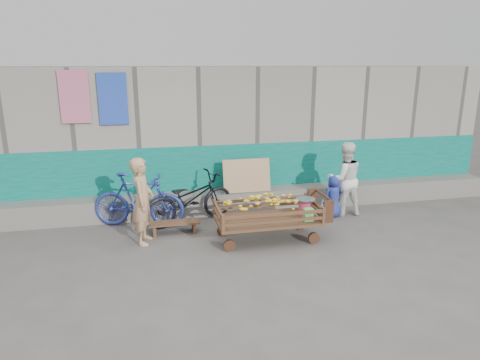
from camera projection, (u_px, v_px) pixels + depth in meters
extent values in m
plane|color=#4F4C48|center=(260.00, 258.00, 6.99)|extent=(80.00, 80.00, 0.00)
cube|color=gray|center=(217.00, 130.00, 10.45)|extent=(12.00, 3.00, 3.00)
cube|color=#006B5C|center=(229.00, 177.00, 9.24)|extent=(12.00, 0.03, 1.40)
cube|color=slate|center=(232.00, 201.00, 9.14)|extent=(12.00, 0.50, 0.45)
cube|color=tan|center=(247.00, 176.00, 8.93)|extent=(1.00, 0.19, 0.68)
cube|color=#CA6385|center=(74.00, 97.00, 8.13)|extent=(0.55, 0.03, 1.00)
cube|color=#2649B8|center=(113.00, 99.00, 8.29)|extent=(0.55, 0.03, 1.00)
cube|color=#502D20|center=(267.00, 220.00, 7.60)|extent=(1.82, 0.91, 0.05)
cylinder|color=#3C2213|center=(229.00, 245.00, 7.21)|extent=(0.20, 0.06, 0.20)
cube|color=#502D20|center=(223.00, 223.00, 6.98)|extent=(0.05, 0.05, 0.28)
cylinder|color=#3C2213|center=(222.00, 231.00, 7.83)|extent=(0.20, 0.06, 0.20)
cube|color=#502D20|center=(215.00, 207.00, 7.78)|extent=(0.05, 0.05, 0.28)
cylinder|color=#3C2213|center=(314.00, 238.00, 7.52)|extent=(0.20, 0.06, 0.20)
cube|color=#502D20|center=(324.00, 215.00, 7.34)|extent=(0.05, 0.05, 0.28)
cylinder|color=#3C2213|center=(301.00, 224.00, 8.15)|extent=(0.20, 0.06, 0.20)
cube|color=#502D20|center=(306.00, 200.00, 8.14)|extent=(0.05, 0.05, 0.28)
cube|color=#502D20|center=(274.00, 221.00, 7.17)|extent=(1.76, 0.04, 0.05)
cube|color=#502D20|center=(275.00, 215.00, 7.14)|extent=(1.76, 0.04, 0.05)
cube|color=#502D20|center=(261.00, 206.00, 7.97)|extent=(1.76, 0.04, 0.05)
cube|color=#502D20|center=(261.00, 199.00, 7.94)|extent=(1.76, 0.04, 0.05)
cube|color=#502D20|center=(219.00, 217.00, 7.39)|extent=(0.04, 0.85, 0.05)
cube|color=#502D20|center=(219.00, 210.00, 7.36)|extent=(0.04, 0.85, 0.05)
cube|color=#502D20|center=(314.00, 210.00, 7.75)|extent=(0.04, 0.85, 0.05)
cube|color=#502D20|center=(314.00, 203.00, 7.72)|extent=(0.04, 0.85, 0.05)
cylinder|color=#3C2213|center=(324.00, 196.00, 7.72)|extent=(0.04, 0.81, 0.04)
cube|color=#3C2213|center=(312.00, 199.00, 8.11)|extent=(0.18, 0.04, 0.40)
cube|color=#3C2213|center=(328.00, 212.00, 7.40)|extent=(0.18, 0.04, 0.40)
ellipsoid|color=yellow|center=(262.00, 207.00, 7.52)|extent=(1.31, 0.71, 0.44)
cylinder|color=#E0416F|center=(305.00, 209.00, 7.71)|extent=(0.24, 0.24, 0.26)
cylinder|color=silver|center=(306.00, 201.00, 7.67)|extent=(0.03, 0.03, 0.06)
cylinder|color=silver|center=(306.00, 199.00, 7.66)|extent=(0.34, 0.34, 0.02)
cube|color=#55DE5B|center=(308.00, 215.00, 7.43)|extent=(0.16, 0.12, 0.22)
cube|color=#502D20|center=(174.00, 223.00, 7.93)|extent=(0.91, 0.27, 0.04)
cube|color=#502D20|center=(155.00, 230.00, 7.89)|extent=(0.05, 0.26, 0.18)
cube|color=#502D20|center=(194.00, 227.00, 8.04)|extent=(0.05, 0.26, 0.18)
imported|color=tan|center=(143.00, 201.00, 7.38)|extent=(0.46, 0.62, 1.54)
imported|color=white|center=(344.00, 179.00, 8.80)|extent=(0.76, 0.60, 1.54)
imported|color=navy|center=(333.00, 196.00, 8.75)|extent=(0.48, 0.37, 0.88)
imported|color=black|center=(190.00, 199.00, 8.40)|extent=(2.00, 1.29, 0.99)
imported|color=#2D3E98|center=(138.00, 200.00, 8.19)|extent=(1.85, 0.99, 1.07)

